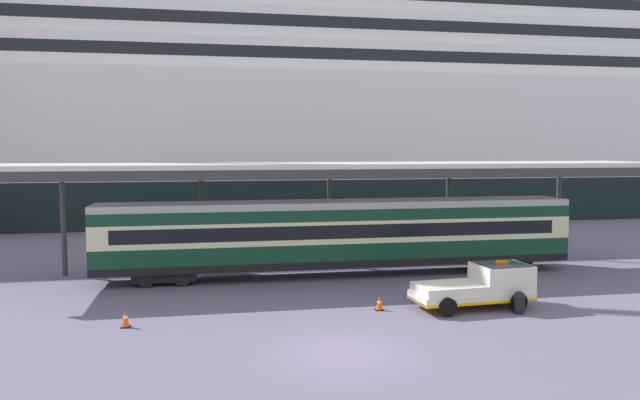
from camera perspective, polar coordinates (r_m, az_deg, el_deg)
name	(u,v)px	position (r m, az deg, el deg)	size (l,w,h in m)	color
ground_plane	(345,352)	(21.59, 2.31, -14.02)	(400.00, 400.00, 0.00)	slate
cruise_ship	(204,83)	(66.70, -10.81, 10.68)	(152.73, 27.00, 38.97)	black
platform_canopy	(338,168)	(33.47, 1.69, 2.98)	(37.00, 5.30, 6.15)	silver
train_carriage	(339,234)	(33.36, 1.83, -3.15)	(25.77, 2.81, 4.11)	black
service_truck	(482,285)	(27.96, 14.93, -7.66)	(5.34, 2.57, 2.02)	silver
traffic_cone_near	(125,319)	(25.42, -17.71, -10.51)	(0.36, 0.36, 0.69)	black
traffic_cone_mid	(379,303)	(26.83, 5.55, -9.57)	(0.36, 0.36, 0.61)	black
quay_bollard	(519,301)	(27.46, 18.10, -8.99)	(0.48, 0.48, 0.96)	black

